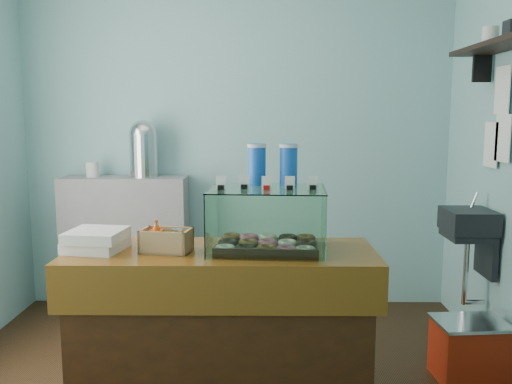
{
  "coord_description": "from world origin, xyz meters",
  "views": [
    {
      "loc": [
        0.21,
        -2.98,
        1.6
      ],
      "look_at": [
        0.18,
        -0.15,
        1.19
      ],
      "focal_mm": 38.0,
      "sensor_mm": 36.0,
      "label": 1
    }
  ],
  "objects_px": {
    "red_cooler": "(469,350)",
    "coffee_urn": "(144,147)",
    "counter": "(222,332)",
    "display_case": "(268,216)"
  },
  "relations": [
    {
      "from": "red_cooler",
      "to": "coffee_urn",
      "type": "bearing_deg",
      "value": 147.19
    },
    {
      "from": "counter",
      "to": "coffee_urn",
      "type": "relative_size",
      "value": 3.51
    },
    {
      "from": "display_case",
      "to": "red_cooler",
      "type": "xyz_separation_m",
      "value": [
        1.22,
        0.35,
        -0.89
      ]
    },
    {
      "from": "coffee_urn",
      "to": "display_case",
      "type": "bearing_deg",
      "value": -57.45
    },
    {
      "from": "red_cooler",
      "to": "display_case",
      "type": "bearing_deg",
      "value": -168.65
    },
    {
      "from": "counter",
      "to": "coffee_urn",
      "type": "xyz_separation_m",
      "value": [
        -0.73,
        1.57,
        0.88
      ]
    },
    {
      "from": "counter",
      "to": "red_cooler",
      "type": "relative_size",
      "value": 3.63
    },
    {
      "from": "counter",
      "to": "display_case",
      "type": "relative_size",
      "value": 2.58
    },
    {
      "from": "display_case",
      "to": "counter",
      "type": "bearing_deg",
      "value": -166.37
    },
    {
      "from": "display_case",
      "to": "red_cooler",
      "type": "bearing_deg",
      "value": 19.63
    }
  ]
}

